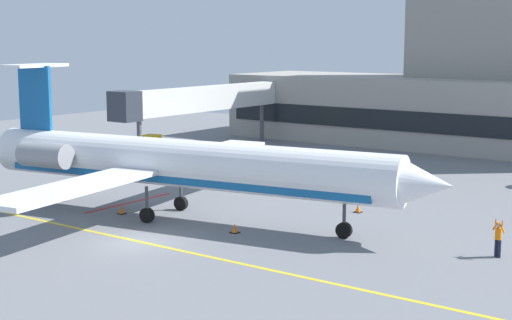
{
  "coord_description": "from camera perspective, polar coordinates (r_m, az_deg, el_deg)",
  "views": [
    {
      "loc": [
        29.45,
        -28.89,
        10.95
      ],
      "look_at": [
        -0.49,
        11.72,
        3.0
      ],
      "focal_mm": 53.94,
      "sensor_mm": 36.0,
      "label": 1
    }
  ],
  "objects": [
    {
      "name": "jet_bridge_west",
      "position": [
        75.1,
        -4.38,
        4.47
      ],
      "size": [
        2.4,
        22.88,
        6.48
      ],
      "color": "silver",
      "rests_on": "ground"
    },
    {
      "name": "safety_cone_charlie",
      "position": [
        49.57,
        7.58,
        -3.59
      ],
      "size": [
        0.47,
        0.47,
        0.55
      ],
      "color": "orange",
      "rests_on": "ground"
    },
    {
      "name": "terminal_building",
      "position": [
        80.22,
        18.44,
        6.15
      ],
      "size": [
        55.15,
        13.52,
        20.64
      ],
      "color": "gray",
      "rests_on": "ground"
    },
    {
      "name": "baggage_tug",
      "position": [
        58.74,
        0.13,
        -0.87
      ],
      "size": [
        3.3,
        2.28,
        2.08
      ],
      "color": "silver",
      "rests_on": "ground"
    },
    {
      "name": "ground",
      "position": [
        42.7,
        -8.88,
        -6.09
      ],
      "size": [
        120.0,
        120.0,
        0.11
      ],
      "color": "slate"
    },
    {
      "name": "belt_loader",
      "position": [
        74.32,
        -7.46,
        1.11
      ],
      "size": [
        2.57,
        4.0,
        1.97
      ],
      "color": "#E5B20C",
      "rests_on": "ground"
    },
    {
      "name": "safety_cone_alpha",
      "position": [
        49.47,
        -9.93,
        -3.68
      ],
      "size": [
        0.47,
        0.47,
        0.55
      ],
      "color": "orange",
      "rests_on": "ground"
    },
    {
      "name": "regional_jet",
      "position": [
        47.45,
        -6.08,
        -0.24
      ],
      "size": [
        33.51,
        26.29,
        9.31
      ],
      "color": "white",
      "rests_on": "ground"
    },
    {
      "name": "safety_cone_bravo",
      "position": [
        44.05,
        -1.59,
        -5.11
      ],
      "size": [
        0.47,
        0.47,
        0.55
      ],
      "color": "orange",
      "rests_on": "ground"
    },
    {
      "name": "marshaller",
      "position": [
        40.94,
        17.52,
        -5.55
      ],
      "size": [
        0.79,
        0.44,
        1.95
      ],
      "color": "#191E33",
      "rests_on": "ground"
    },
    {
      "name": "safety_cone_delta",
      "position": [
        62.07,
        -10.44,
        -1.12
      ],
      "size": [
        0.47,
        0.47,
        0.55
      ],
      "color": "orange",
      "rests_on": "ground"
    }
  ]
}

